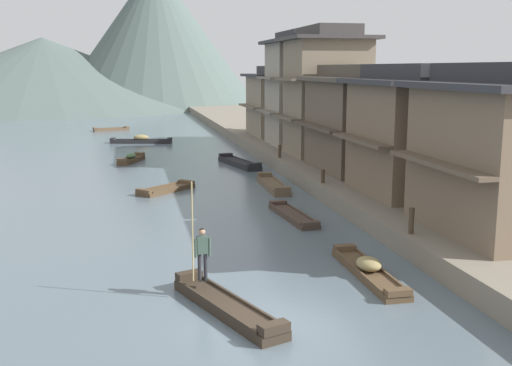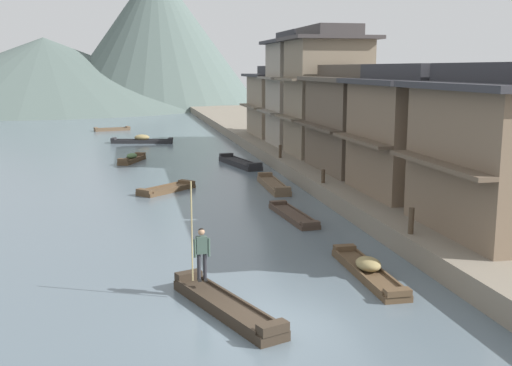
# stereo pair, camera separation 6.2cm
# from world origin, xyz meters

# --- Properties ---
(ground_plane) EXTENTS (400.00, 400.00, 0.00)m
(ground_plane) POSITION_xyz_m (0.00, 0.00, 0.00)
(ground_plane) COLOR slate
(riverbank_right) EXTENTS (18.00, 110.00, 0.84)m
(riverbank_right) POSITION_xyz_m (15.15, 30.00, 0.42)
(riverbank_right) COLOR slate
(riverbank_right) RESTS_ON ground
(boat_foreground_poled) EXTENTS (2.62, 5.02, 0.53)m
(boat_foreground_poled) POSITION_xyz_m (-0.93, 1.05, 0.17)
(boat_foreground_poled) COLOR #33281E
(boat_foreground_poled) RESTS_ON ground
(boatman_person) EXTENTS (0.57, 0.27, 3.04)m
(boatman_person) POSITION_xyz_m (-1.47, 2.38, 1.54)
(boatman_person) COLOR black
(boatman_person) RESTS_ON boat_foreground_poled
(boat_moored_nearest) EXTENTS (1.27, 4.77, 0.36)m
(boat_moored_nearest) POSITION_xyz_m (3.82, 11.57, 0.12)
(boat_moored_nearest) COLOR #423328
(boat_moored_nearest) RESTS_ON ground
(boat_moored_second) EXTENTS (5.68, 2.20, 0.79)m
(boat_moored_second) POSITION_xyz_m (-2.26, 42.57, 0.26)
(boat_moored_second) COLOR #232326
(boat_moored_second) RESTS_ON ground
(boat_moored_third) EXTENTS (0.90, 5.05, 0.65)m
(boat_moored_third) POSITION_xyz_m (4.14, 3.17, 0.21)
(boat_moored_third) COLOR brown
(boat_moored_third) RESTS_ON ground
(boat_moored_far) EXTENTS (1.05, 5.17, 0.52)m
(boat_moored_far) POSITION_xyz_m (4.58, 18.82, 0.17)
(boat_moored_far) COLOR brown
(boat_moored_far) RESTS_ON ground
(boat_midriver_drifting) EXTENTS (2.27, 5.68, 0.55)m
(boat_midriver_drifting) POSITION_xyz_m (4.18, 27.55, 0.17)
(boat_midriver_drifting) COLOR #232326
(boat_midriver_drifting) RESTS_ON ground
(boat_midriver_upstream) EXTENTS (3.44, 3.32, 0.38)m
(boat_midriver_upstream) POSITION_xyz_m (-1.48, 19.08, 0.13)
(boat_midriver_upstream) COLOR brown
(boat_midriver_upstream) RESTS_ON ground
(boat_upstream_distant) EXTENTS (3.98, 1.93, 0.41)m
(boat_upstream_distant) POSITION_xyz_m (-5.22, 55.05, 0.14)
(boat_upstream_distant) COLOR brown
(boat_upstream_distant) RESTS_ON ground
(boat_crossing_west) EXTENTS (2.12, 3.67, 0.66)m
(boat_crossing_west) POSITION_xyz_m (-3.27, 30.79, 0.24)
(boat_crossing_west) COLOR brown
(boat_crossing_west) RESTS_ON ground
(house_waterfront_second) EXTENTS (5.40, 6.84, 6.14)m
(house_waterfront_second) POSITION_xyz_m (9.68, 12.14, 3.85)
(house_waterfront_second) COLOR #75604C
(house_waterfront_second) RESTS_ON riverbank_right
(house_waterfront_tall) EXTENTS (5.60, 7.95, 6.14)m
(house_waterfront_tall) POSITION_xyz_m (9.78, 19.24, 3.84)
(house_waterfront_tall) COLOR brown
(house_waterfront_tall) RESTS_ON riverbank_right
(house_waterfront_narrow) EXTENTS (6.12, 5.82, 8.74)m
(house_waterfront_narrow) POSITION_xyz_m (10.03, 26.01, 5.15)
(house_waterfront_narrow) COLOR #7F705B
(house_waterfront_narrow) RESTS_ON riverbank_right
(house_waterfront_far) EXTENTS (5.91, 5.88, 8.74)m
(house_waterfront_far) POSITION_xyz_m (9.93, 32.06, 5.15)
(house_waterfront_far) COLOR gray
(house_waterfront_far) RESTS_ON riverbank_right
(house_waterfront_end) EXTENTS (6.71, 7.65, 6.14)m
(house_waterfront_end) POSITION_xyz_m (10.33, 39.31, 3.84)
(house_waterfront_end) COLOR gray
(house_waterfront_end) RESTS_ON riverbank_right
(mooring_post_dock_near) EXTENTS (0.20, 0.20, 0.96)m
(mooring_post_dock_near) POSITION_xyz_m (6.50, 5.02, 1.32)
(mooring_post_dock_near) COLOR #473828
(mooring_post_dock_near) RESTS_ON riverbank_right
(mooring_post_dock_mid) EXTENTS (0.20, 0.20, 0.71)m
(mooring_post_dock_mid) POSITION_xyz_m (6.50, 15.51, 1.20)
(mooring_post_dock_mid) COLOR #473828
(mooring_post_dock_mid) RESTS_ON riverbank_right
(mooring_post_dock_far) EXTENTS (0.20, 0.20, 0.86)m
(mooring_post_dock_far) POSITION_xyz_m (6.50, 25.03, 1.27)
(mooring_post_dock_far) COLOR #473828
(mooring_post_dock_far) RESTS_ON riverbank_right
(hill_far_west) EXTENTS (36.33, 36.33, 24.92)m
(hill_far_west) POSITION_xyz_m (2.16, 99.89, 12.46)
(hill_far_west) COLOR #4C5B56
(hill_far_west) RESTS_ON ground
(hill_far_centre) EXTENTS (36.45, 36.45, 13.19)m
(hill_far_centre) POSITION_xyz_m (1.14, 132.94, 6.59)
(hill_far_centre) COLOR #5B6B5B
(hill_far_centre) RESTS_ON ground
(hill_far_east) EXTENTS (63.52, 63.52, 12.14)m
(hill_far_east) POSITION_xyz_m (-17.64, 102.47, 6.07)
(hill_far_east) COLOR #4C5B56
(hill_far_east) RESTS_ON ground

